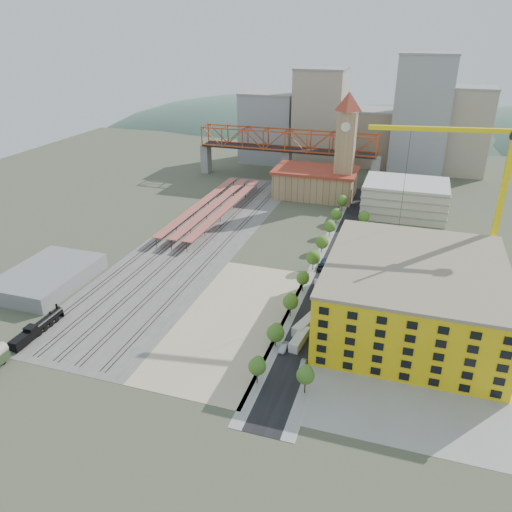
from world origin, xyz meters
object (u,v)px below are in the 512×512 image
(clock_tower, at_px, (346,138))
(site_trailer_d, at_px, (322,285))
(site_trailer_a, at_px, (299,340))
(site_trailer_b, at_px, (305,325))
(construction_building, at_px, (413,295))
(car_0, at_px, (284,347))
(site_trailer_c, at_px, (320,290))
(tower_crane, at_px, (492,179))
(locomotive, at_px, (39,327))

(clock_tower, xyz_separation_m, site_trailer_d, (8.00, -86.65, -27.50))
(site_trailer_a, xyz_separation_m, site_trailer_b, (0.00, 7.02, 0.11))
(clock_tower, distance_m, construction_building, 107.36)
(site_trailer_b, bearing_deg, site_trailer_d, 106.51)
(car_0, bearing_deg, site_trailer_c, 83.83)
(construction_building, xyz_separation_m, car_0, (-29.00, -20.82, -8.71))
(clock_tower, relative_size, construction_building, 1.03)
(clock_tower, relative_size, site_trailer_a, 5.57)
(tower_crane, height_order, car_0, tower_crane)
(locomotive, xyz_separation_m, site_trailer_c, (66.00, 43.52, -0.52))
(construction_building, distance_m, site_trailer_b, 29.05)
(tower_crane, bearing_deg, locomotive, -150.70)
(site_trailer_a, height_order, site_trailer_b, site_trailer_b)
(construction_building, height_order, site_trailer_d, construction_building)
(clock_tower, bearing_deg, site_trailer_b, -85.85)
(tower_crane, height_order, site_trailer_a, tower_crane)
(locomotive, distance_m, tower_crane, 129.39)
(tower_crane, relative_size, site_trailer_b, 5.52)
(site_trailer_a, bearing_deg, locomotive, -159.66)
(locomotive, relative_size, car_0, 4.79)
(site_trailer_a, distance_m, site_trailer_b, 7.02)
(locomotive, height_order, tower_crane, tower_crane)
(clock_tower, relative_size, locomotive, 2.66)
(tower_crane, bearing_deg, car_0, -133.45)
(clock_tower, xyz_separation_m, site_trailer_c, (8.00, -89.81, -27.40))
(clock_tower, xyz_separation_m, locomotive, (-58.00, -133.32, -26.87))
(clock_tower, height_order, site_trailer_c, clock_tower)
(car_0, bearing_deg, site_trailer_a, 49.78)
(clock_tower, xyz_separation_m, tower_crane, (51.18, -72.06, 5.83))
(tower_crane, xyz_separation_m, site_trailer_a, (-43.18, -45.12, -33.25))
(tower_crane, distance_m, site_trailer_d, 56.47)
(site_trailer_b, xyz_separation_m, car_0, (-3.00, -10.65, -0.69))
(tower_crane, height_order, site_trailer_c, tower_crane)
(tower_crane, relative_size, site_trailer_c, 5.89)
(tower_crane, bearing_deg, site_trailer_a, -133.74)
(locomotive, distance_m, car_0, 64.24)
(tower_crane, relative_size, site_trailer_d, 6.41)
(locomotive, distance_m, site_trailer_d, 80.84)
(site_trailer_a, bearing_deg, clock_tower, 100.50)
(site_trailer_c, bearing_deg, tower_crane, 3.34)
(clock_tower, distance_m, site_trailer_b, 113.78)
(site_trailer_b, bearing_deg, site_trailer_c, 106.51)
(clock_tower, bearing_deg, tower_crane, -54.62)
(clock_tower, relative_size, car_0, 12.75)
(clock_tower, bearing_deg, site_trailer_c, -84.91)
(construction_building, relative_size, site_trailer_c, 5.32)
(clock_tower, relative_size, tower_crane, 0.93)
(tower_crane, bearing_deg, clock_tower, 125.38)
(site_trailer_a, relative_size, car_0, 2.29)
(car_0, bearing_deg, site_trailer_d, 84.33)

